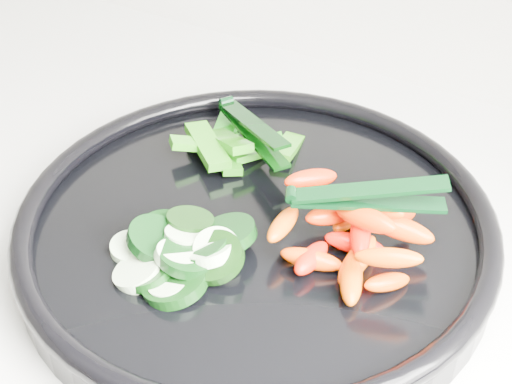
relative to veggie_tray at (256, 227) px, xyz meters
The scene contains 6 objects.
veggie_tray is the anchor object (origin of this frame).
cucumber_pile 0.07m from the veggie_tray, 114.11° to the right, with size 0.11×0.11×0.04m.
carrot_pile 0.08m from the veggie_tray, ahead, with size 0.13×0.15×0.06m.
pepper_pile 0.10m from the veggie_tray, 133.26° to the left, with size 0.10×0.10×0.03m.
tong_carrot 0.10m from the veggie_tray, ahead, with size 0.11×0.06×0.02m.
tong_pepper 0.10m from the veggie_tray, 123.18° to the left, with size 0.10×0.07×0.02m.
Camera 1 is at (0.89, 1.32, 1.32)m, focal length 50.00 mm.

